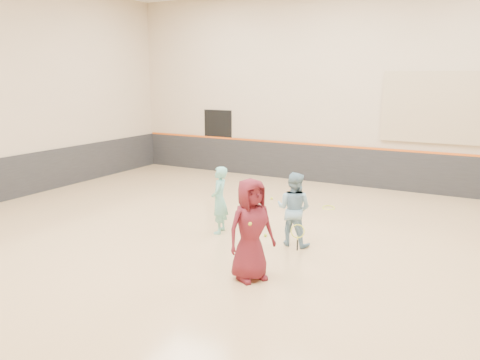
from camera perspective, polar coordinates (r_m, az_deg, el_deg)
The scene contains 14 objects.
room at distance 9.60m, azimuth 1.87°, elevation -2.76°, with size 15.04×12.04×6.22m.
wainscot_back at distance 15.10m, azimuth 12.10°, elevation 1.72°, with size 14.90×0.04×1.20m, color #232326.
wainscot_left at distance 14.53m, azimuth -25.48°, elevation 0.37°, with size 0.04×11.90×1.20m, color #232326.
accent_stripe at distance 14.99m, azimuth 12.20°, elevation 4.05°, with size 14.90×0.03×0.06m, color #D85914.
acoustic_panel at distance 14.33m, azimuth 23.32°, elevation 8.10°, with size 3.20×0.08×2.00m, color tan.
doorway at distance 16.83m, azimuth -2.68°, elevation 4.79°, with size 1.10×0.05×2.20m, color black.
girl at distance 10.11m, azimuth -2.52°, elevation -2.46°, with size 0.54×0.35×1.47m, color #6DBEAF.
instructor at distance 9.43m, azimuth 6.57°, elevation -3.53°, with size 0.73×0.57×1.50m, color #7BA7BF.
young_man at distance 7.76m, azimuth 1.34°, elevation -6.06°, with size 0.85×0.55×1.73m, color #5B151F.
held_racket at distance 9.05m, azimuth 7.04°, elevation -6.21°, with size 0.29×0.29×0.56m, color yellow, non-canonical shape.
spare_racket at distance 12.36m, azimuth 10.76°, elevation -3.12°, with size 0.72×0.72×0.13m, color #CAE231, non-canonical shape.
ball_under_racket at distance 10.05m, azimuth 3.12°, elevation -6.74°, with size 0.07×0.07×0.07m, color #B0CF30.
ball_in_hand at distance 7.45m, azimuth 1.21°, elevation -5.33°, with size 0.07×0.07×0.07m, color yellow.
ball_beside_spare at distance 13.06m, azimuth 3.88°, elevation -2.22°, with size 0.07×0.07×0.07m, color #CBEA36.
Camera 1 is at (4.15, -8.29, 3.32)m, focal length 35.00 mm.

